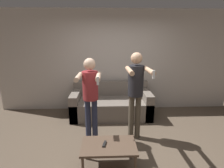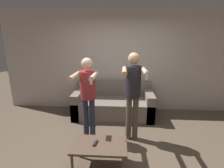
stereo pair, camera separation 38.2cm
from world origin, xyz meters
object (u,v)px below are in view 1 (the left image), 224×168
coffee_table (109,147)px  remote_on_table (104,144)px  person_standing_left (90,91)px  person_standing_right (136,87)px  couch (111,105)px

coffee_table → remote_on_table: (-0.07, 0.00, 0.06)m
person_standing_left → coffee_table: bearing=-68.4°
person_standing_left → remote_on_table: (0.26, -0.82, -0.59)m
coffee_table → person_standing_right: bearing=57.2°
person_standing_right → remote_on_table: 1.21m
couch → coffee_table: bearing=-93.0°
coffee_table → person_standing_left: bearing=111.6°
person_standing_left → remote_on_table: size_ratio=10.57×
person_standing_left → coffee_table: size_ratio=1.95×
person_standing_right → remote_on_table: (-0.60, -0.82, -0.66)m
person_standing_left → person_standing_right: 0.86m
person_standing_left → remote_on_table: 1.05m
person_standing_right → coffee_table: person_standing_right is taller
person_standing_right → person_standing_left: bearing=179.8°
person_standing_left → person_standing_right: bearing=-0.2°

